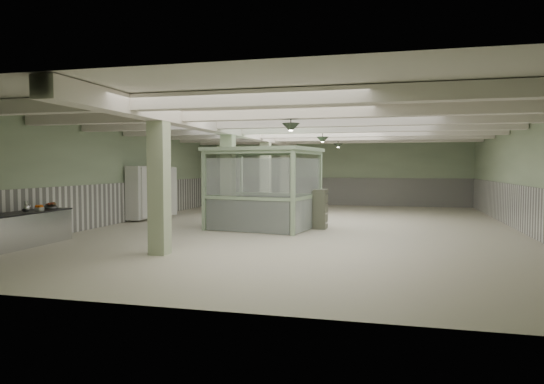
# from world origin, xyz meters

# --- Properties ---
(floor) EXTENTS (20.00, 20.00, 0.00)m
(floor) POSITION_xyz_m (0.00, 0.00, 0.00)
(floor) COLOR silver
(floor) RESTS_ON ground
(ceiling) EXTENTS (14.00, 20.00, 0.02)m
(ceiling) POSITION_xyz_m (0.00, 0.00, 3.60)
(ceiling) COLOR silver
(ceiling) RESTS_ON wall_back
(wall_back) EXTENTS (14.00, 0.02, 3.60)m
(wall_back) POSITION_xyz_m (0.00, 10.00, 1.80)
(wall_back) COLOR #A2B994
(wall_back) RESTS_ON floor
(wall_front) EXTENTS (14.00, 0.02, 3.60)m
(wall_front) POSITION_xyz_m (0.00, -10.00, 1.80)
(wall_front) COLOR #A2B994
(wall_front) RESTS_ON floor
(wall_left) EXTENTS (0.02, 20.00, 3.60)m
(wall_left) POSITION_xyz_m (-7.00, 0.00, 1.80)
(wall_left) COLOR #A2B994
(wall_left) RESTS_ON floor
(wall_right) EXTENTS (0.02, 20.00, 3.60)m
(wall_right) POSITION_xyz_m (7.00, 0.00, 1.80)
(wall_right) COLOR #A2B994
(wall_right) RESTS_ON floor
(wainscot_left) EXTENTS (0.05, 19.90, 1.50)m
(wainscot_left) POSITION_xyz_m (-6.97, 0.00, 0.75)
(wainscot_left) COLOR white
(wainscot_left) RESTS_ON floor
(wainscot_right) EXTENTS (0.05, 19.90, 1.50)m
(wainscot_right) POSITION_xyz_m (6.97, 0.00, 0.75)
(wainscot_right) COLOR white
(wainscot_right) RESTS_ON floor
(wainscot_back) EXTENTS (13.90, 0.05, 1.50)m
(wainscot_back) POSITION_xyz_m (0.00, 9.97, 0.75)
(wainscot_back) COLOR white
(wainscot_back) RESTS_ON floor
(girder) EXTENTS (0.45, 19.90, 0.40)m
(girder) POSITION_xyz_m (-2.50, 0.00, 3.38)
(girder) COLOR white
(girder) RESTS_ON ceiling
(beam_a) EXTENTS (13.90, 0.35, 0.32)m
(beam_a) POSITION_xyz_m (0.00, -7.50, 3.42)
(beam_a) COLOR white
(beam_a) RESTS_ON ceiling
(beam_b) EXTENTS (13.90, 0.35, 0.32)m
(beam_b) POSITION_xyz_m (0.00, -5.00, 3.42)
(beam_b) COLOR white
(beam_b) RESTS_ON ceiling
(beam_c) EXTENTS (13.90, 0.35, 0.32)m
(beam_c) POSITION_xyz_m (0.00, -2.50, 3.42)
(beam_c) COLOR white
(beam_c) RESTS_ON ceiling
(beam_d) EXTENTS (13.90, 0.35, 0.32)m
(beam_d) POSITION_xyz_m (0.00, 0.00, 3.42)
(beam_d) COLOR white
(beam_d) RESTS_ON ceiling
(beam_e) EXTENTS (13.90, 0.35, 0.32)m
(beam_e) POSITION_xyz_m (0.00, 2.50, 3.42)
(beam_e) COLOR white
(beam_e) RESTS_ON ceiling
(beam_f) EXTENTS (13.90, 0.35, 0.32)m
(beam_f) POSITION_xyz_m (0.00, 5.00, 3.42)
(beam_f) COLOR white
(beam_f) RESTS_ON ceiling
(beam_g) EXTENTS (13.90, 0.35, 0.32)m
(beam_g) POSITION_xyz_m (0.00, 7.50, 3.42)
(beam_g) COLOR white
(beam_g) RESTS_ON ceiling
(column_a) EXTENTS (0.42, 0.42, 3.60)m
(column_a) POSITION_xyz_m (-2.50, -6.00, 1.80)
(column_a) COLOR #B5C59F
(column_a) RESTS_ON floor
(column_b) EXTENTS (0.42, 0.42, 3.60)m
(column_b) POSITION_xyz_m (-2.50, -1.00, 1.80)
(column_b) COLOR #B5C59F
(column_b) RESTS_ON floor
(column_c) EXTENTS (0.42, 0.42, 3.60)m
(column_c) POSITION_xyz_m (-2.50, 4.00, 1.80)
(column_c) COLOR #B5C59F
(column_c) RESTS_ON floor
(column_d) EXTENTS (0.42, 0.42, 3.60)m
(column_d) POSITION_xyz_m (-2.50, 8.00, 1.80)
(column_d) COLOR #B5C59F
(column_d) RESTS_ON floor
(pendant_front) EXTENTS (0.44, 0.44, 0.22)m
(pendant_front) POSITION_xyz_m (0.50, -5.00, 3.05)
(pendant_front) COLOR #2B392A
(pendant_front) RESTS_ON ceiling
(pendant_mid) EXTENTS (0.44, 0.44, 0.22)m
(pendant_mid) POSITION_xyz_m (0.50, 0.50, 3.05)
(pendant_mid) COLOR #2B392A
(pendant_mid) RESTS_ON ceiling
(pendant_back) EXTENTS (0.44, 0.44, 0.22)m
(pendant_back) POSITION_xyz_m (0.50, 5.50, 3.05)
(pendant_back) COLOR #2B392A
(pendant_back) RESTS_ON ceiling
(pitcher_near) EXTENTS (0.21, 0.24, 0.30)m
(pitcher_near) POSITION_xyz_m (-6.43, -5.83, 1.05)
(pitcher_near) COLOR #B7B7BC
(pitcher_near) RESTS_ON prep_counter
(veg_colander) EXTENTS (0.48, 0.48, 0.18)m
(veg_colander) POSITION_xyz_m (-6.56, -4.73, 0.99)
(veg_colander) COLOR #393A3E
(veg_colander) RESTS_ON prep_counter
(orange_bowl) EXTENTS (0.33, 0.33, 0.09)m
(orange_bowl) POSITION_xyz_m (-6.44, -5.32, 0.95)
(orange_bowl) COLOR #B2B2B7
(orange_bowl) RESTS_ON prep_counter
(walkin_cooler) EXTENTS (1.03, 2.26, 2.07)m
(walkin_cooler) POSITION_xyz_m (-6.62, 1.00, 1.04)
(walkin_cooler) COLOR white
(walkin_cooler) RESTS_ON floor
(guard_booth) EXTENTS (3.84, 3.41, 2.74)m
(guard_booth) POSITION_xyz_m (-1.34, -0.61, 1.84)
(guard_booth) COLOR #9CB793
(guard_booth) RESTS_ON floor
(filing_cabinet) EXTENTS (0.45, 0.63, 1.34)m
(filing_cabinet) POSITION_xyz_m (0.54, -0.24, 0.67)
(filing_cabinet) COLOR #616453
(filing_cabinet) RESTS_ON floor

